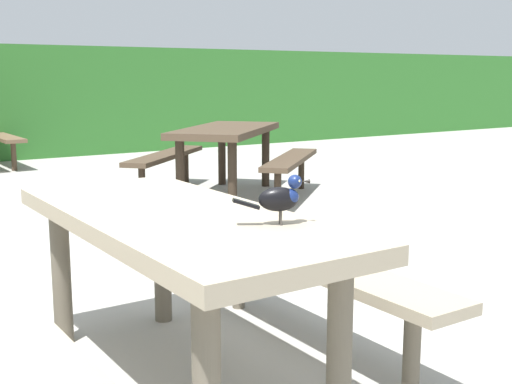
# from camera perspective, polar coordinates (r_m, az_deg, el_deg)

# --- Properties ---
(ground_plane) EXTENTS (60.00, 60.00, 0.00)m
(ground_plane) POSITION_cam_1_polar(r_m,az_deg,el_deg) (3.01, -13.26, -15.48)
(ground_plane) COLOR #A3A099
(picnic_table_foreground) EXTENTS (1.70, 1.81, 0.74)m
(picnic_table_foreground) POSITION_cam_1_polar(r_m,az_deg,el_deg) (2.73, -6.78, -5.46)
(picnic_table_foreground) COLOR gray
(picnic_table_foreground) RESTS_ON ground
(bird_grackle) EXTENTS (0.27, 0.15, 0.18)m
(bird_grackle) POSITION_cam_1_polar(r_m,az_deg,el_deg) (2.41, 2.20, -0.44)
(bird_grackle) COLOR black
(bird_grackle) RESTS_ON picnic_table_foreground
(picnic_table_mid_left) EXTENTS (2.40, 2.39, 0.74)m
(picnic_table_mid_left) POSITION_cam_1_polar(r_m,az_deg,el_deg) (7.07, -2.57, 4.12)
(picnic_table_mid_left) COLOR #473828
(picnic_table_mid_left) RESTS_ON ground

